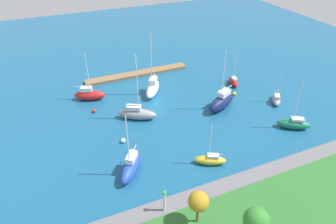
# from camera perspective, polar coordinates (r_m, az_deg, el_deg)

# --- Properties ---
(water) EXTENTS (160.00, 160.00, 0.00)m
(water) POSITION_cam_1_polar(r_m,az_deg,el_deg) (67.40, -2.19, 1.71)
(water) COLOR #19567F
(water) RESTS_ON ground
(pier_dock) EXTENTS (26.64, 2.73, 0.69)m
(pier_dock) POSITION_cam_1_polar(r_m,az_deg,el_deg) (79.59, -5.77, 7.09)
(pier_dock) COLOR olive
(pier_dock) RESTS_ON ground
(breakwater) EXTENTS (58.89, 3.98, 1.21)m
(breakwater) POSITION_cam_1_polar(r_m,az_deg,el_deg) (47.57, 10.82, -14.29)
(breakwater) COLOR slate
(breakwater) RESTS_ON ground
(harbor_beacon) EXTENTS (0.56, 0.56, 3.73)m
(harbor_beacon) POSITION_cam_1_polar(r_m,az_deg,el_deg) (42.10, -0.70, -16.01)
(harbor_beacon) COLOR silver
(harbor_beacon) RESTS_ON breakwater
(park_tree_mideast) EXTENTS (3.15, 3.15, 5.17)m
(park_tree_mideast) POSITION_cam_1_polar(r_m,az_deg,el_deg) (39.52, 16.17, -18.86)
(park_tree_mideast) COLOR brown
(park_tree_mideast) RESTS_ON shoreline_park
(park_tree_midwest) EXTENTS (2.67, 2.67, 5.14)m
(park_tree_midwest) POSITION_cam_1_polar(r_m,az_deg,el_deg) (39.77, 5.71, -16.30)
(park_tree_midwest) COLOR brown
(park_tree_midwest) RESTS_ON shoreline_park
(sailboat_gray_far_south) EXTENTS (7.94, 5.98, 13.87)m
(sailboat_gray_far_south) POSITION_cam_1_polar(r_m,az_deg,el_deg) (61.81, -5.82, -0.25)
(sailboat_gray_far_south) COLOR gray
(sailboat_gray_far_south) RESTS_ON water
(sailboat_red_along_channel) EXTENTS (7.08, 4.58, 11.16)m
(sailboat_red_along_channel) POSITION_cam_1_polar(r_m,az_deg,el_deg) (70.14, -14.47, 3.17)
(sailboat_red_along_channel) COLOR red
(sailboat_red_along_channel) RESTS_ON water
(sailboat_green_mid_basin) EXTENTS (6.44, 5.26, 10.43)m
(sailboat_green_mid_basin) POSITION_cam_1_polar(r_m,az_deg,el_deg) (63.77, 22.41, -2.02)
(sailboat_green_mid_basin) COLOR #19724C
(sailboat_green_mid_basin) RESTS_ON water
(sailboat_yellow_far_north) EXTENTS (5.46, 3.93, 8.02)m
(sailboat_yellow_far_north) POSITION_cam_1_polar(r_m,az_deg,el_deg) (51.70, 7.90, -8.83)
(sailboat_yellow_far_north) COLOR yellow
(sailboat_yellow_far_north) RESTS_ON water
(sailboat_white_center_basin) EXTENTS (6.34, 7.72, 14.89)m
(sailboat_white_center_basin) POSITION_cam_1_polar(r_m,az_deg,el_deg) (70.13, -2.88, 4.48)
(sailboat_white_center_basin) COLOR white
(sailboat_white_center_basin) RESTS_ON water
(sailboat_navy_inner_mooring) EXTENTS (8.40, 5.85, 13.07)m
(sailboat_navy_inner_mooring) POSITION_cam_1_polar(r_m,az_deg,el_deg) (65.53, 9.97, 1.91)
(sailboat_navy_inner_mooring) COLOR #141E4C
(sailboat_navy_inner_mooring) RESTS_ON water
(sailboat_blue_off_beacon) EXTENTS (6.00, 6.92, 11.43)m
(sailboat_blue_off_beacon) POSITION_cam_1_polar(r_m,az_deg,el_deg) (49.58, -6.91, -10.10)
(sailboat_blue_off_beacon) COLOR #2347B2
(sailboat_blue_off_beacon) RESTS_ON water
(sailboat_gray_east_end) EXTENTS (4.37, 5.05, 8.33)m
(sailboat_gray_east_end) POSITION_cam_1_polar(r_m,az_deg,el_deg) (71.22, 19.56, 2.30)
(sailboat_gray_east_end) COLOR gray
(sailboat_gray_east_end) RESTS_ON water
(sailboat_red_near_pier) EXTENTS (2.64, 4.92, 8.31)m
(sailboat_red_near_pier) POSITION_cam_1_polar(r_m,az_deg,el_deg) (75.94, 12.09, 5.59)
(sailboat_red_near_pier) COLOR red
(sailboat_red_near_pier) RESTS_ON water
(mooring_buoy_red) EXTENTS (0.76, 0.76, 0.76)m
(mooring_buoy_red) POSITION_cam_1_polar(r_m,az_deg,el_deg) (65.75, -13.63, 0.19)
(mooring_buoy_red) COLOR red
(mooring_buoy_red) RESTS_ON water
(mooring_buoy_white) EXTENTS (0.89, 0.89, 0.89)m
(mooring_buoy_white) POSITION_cam_1_polar(r_m,az_deg,el_deg) (56.36, -8.35, -5.29)
(mooring_buoy_white) COLOR white
(mooring_buoy_white) RESTS_ON water
(mooring_buoy_yellow) EXTENTS (0.86, 0.86, 0.86)m
(mooring_buoy_yellow) POSITION_cam_1_polar(r_m,az_deg,el_deg) (71.56, 12.26, 3.33)
(mooring_buoy_yellow) COLOR yellow
(mooring_buoy_yellow) RESTS_ON water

